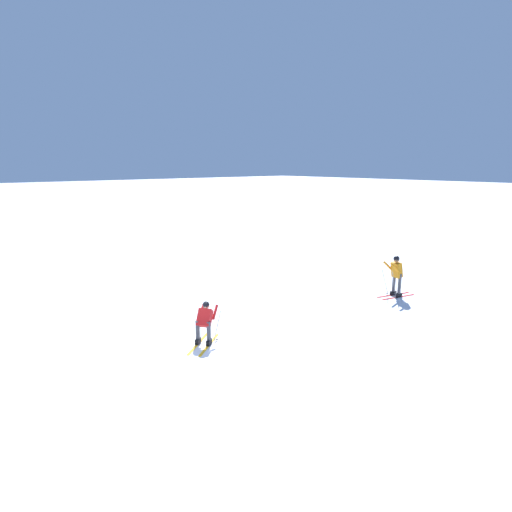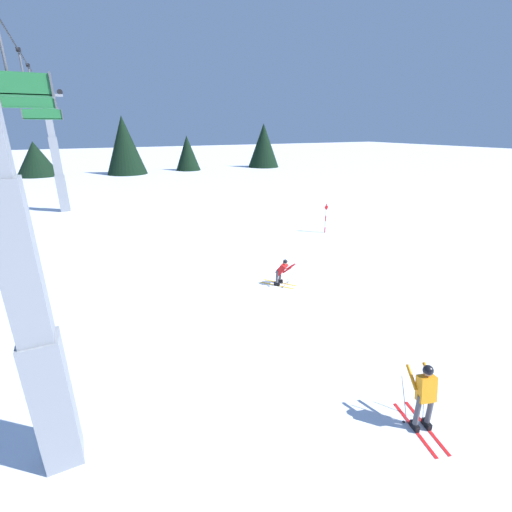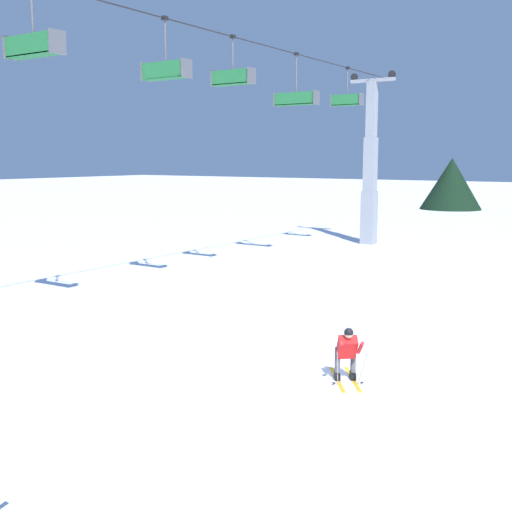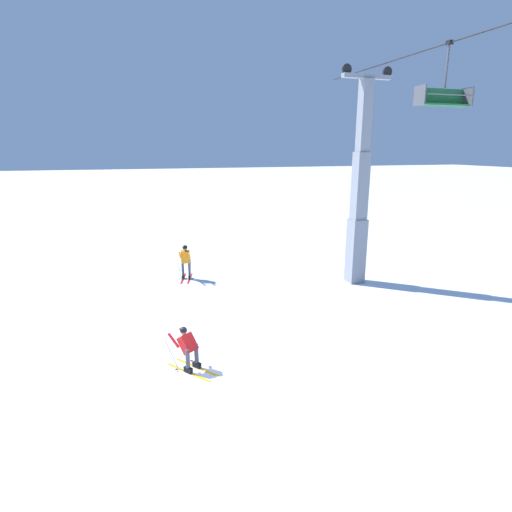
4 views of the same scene
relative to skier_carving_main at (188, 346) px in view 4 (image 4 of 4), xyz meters
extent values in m
plane|color=white|center=(0.71, 0.05, -0.74)|extent=(260.00, 260.00, 0.00)
cube|color=yellow|center=(0.24, -0.05, -0.73)|extent=(1.44, 1.09, 0.01)
cube|color=black|center=(0.24, -0.05, -0.65)|extent=(0.29, 0.25, 0.16)
cylinder|color=#4C4C51|center=(0.24, -0.05, -0.27)|extent=(0.13, 0.13, 0.60)
cube|color=yellow|center=(0.02, 0.24, -0.73)|extent=(1.44, 1.09, 0.01)
cube|color=black|center=(0.02, 0.24, -0.65)|extent=(0.29, 0.25, 0.16)
cylinder|color=#4C4C51|center=(0.02, 0.24, -0.27)|extent=(0.13, 0.13, 0.60)
cube|color=red|center=(0.00, 0.00, 0.09)|extent=(0.68, 0.65, 0.60)
sphere|color=tan|center=(-0.12, -0.09, 0.44)|extent=(0.20, 0.20, 0.20)
sphere|color=black|center=(-0.12, -0.09, 0.47)|extent=(0.22, 0.22, 0.22)
cylinder|color=red|center=(-0.15, -0.39, 0.17)|extent=(0.42, 0.34, 0.40)
cylinder|color=gray|center=(-0.14, -0.44, -0.35)|extent=(0.33, 0.39, 1.01)
cylinder|color=black|center=(0.03, -0.38, -0.69)|extent=(0.07, 0.07, 0.01)
cylinder|color=red|center=(-0.42, -0.02, 0.17)|extent=(0.42, 0.34, 0.40)
cylinder|color=gray|center=(-0.46, 0.00, -0.35)|extent=(0.46, 0.20, 1.01)
cylinder|color=black|center=(-0.35, 0.14, -0.69)|extent=(0.07, 0.07, 0.01)
cube|color=gray|center=(-5.89, 9.21, 0.84)|extent=(0.75, 0.75, 3.15)
cube|color=gray|center=(-5.89, 9.21, 3.99)|extent=(0.62, 0.62, 3.15)
cube|color=gray|center=(-5.89, 9.21, 7.14)|extent=(0.50, 0.50, 3.15)
cube|color=gray|center=(-5.89, 9.21, 8.80)|extent=(0.28, 2.42, 0.18)
cylinder|color=black|center=(-5.89, 10.23, 9.05)|extent=(0.10, 0.44, 0.44)
cylinder|color=black|center=(-5.89, 8.18, 9.05)|extent=(0.10, 0.44, 0.44)
cube|color=black|center=(-0.99, 9.21, 9.11)|extent=(0.20, 0.16, 0.14)
cylinder|color=#4C4F54|center=(-0.99, 9.21, 8.41)|extent=(0.07, 0.07, 1.39)
cube|color=#1E6633|center=(-0.99, 9.21, 7.17)|extent=(0.45, 1.96, 0.06)
cube|color=#1E6633|center=(-1.19, 9.21, 7.44)|extent=(0.06, 1.96, 0.55)
cylinder|color=#4C4F54|center=(-0.69, 9.21, 7.47)|extent=(0.04, 1.86, 0.04)
cube|color=#4C4F54|center=(-0.99, 10.19, 7.44)|extent=(0.57, 0.05, 0.63)
cube|color=#4C4F54|center=(-0.99, 8.22, 7.44)|extent=(0.57, 0.05, 0.63)
cube|color=red|center=(-8.91, 1.45, -0.73)|extent=(1.70, 0.56, 0.01)
cube|color=black|center=(-8.91, 1.45, -0.65)|extent=(0.30, 0.18, 0.16)
cylinder|color=#4C4C51|center=(-8.91, 1.45, -0.14)|extent=(0.13, 0.13, 0.86)
cube|color=red|center=(-9.00, 1.12, -0.73)|extent=(1.70, 0.56, 0.01)
cube|color=black|center=(-9.00, 1.12, -0.65)|extent=(0.30, 0.18, 0.16)
cylinder|color=#4C4C51|center=(-9.00, 1.12, -0.14)|extent=(0.13, 0.13, 0.86)
cube|color=orange|center=(-8.90, 1.27, 0.44)|extent=(0.47, 0.50, 0.68)
sphere|color=#997051|center=(-8.85, 1.25, 0.89)|extent=(0.23, 0.23, 0.23)
sphere|color=black|center=(-8.85, 1.25, 0.92)|extent=(0.25, 0.25, 0.25)
cylinder|color=orange|center=(-8.56, 1.41, 0.59)|extent=(0.52, 0.22, 0.45)
cylinder|color=gray|center=(-8.50, 1.44, -0.16)|extent=(0.40, 0.03, 1.23)
cylinder|color=black|center=(-8.66, 1.54, -0.69)|extent=(0.07, 0.07, 0.01)
cylinder|color=orange|center=(-8.69, 0.97, 0.59)|extent=(0.52, 0.22, 0.45)
cylinder|color=gray|center=(-8.65, 0.91, -0.16)|extent=(0.36, 0.22, 1.23)
cylinder|color=black|center=(-8.83, 0.92, -0.69)|extent=(0.07, 0.07, 0.01)
camera|label=1|loc=(6.99, 10.70, 4.86)|focal=29.85mm
camera|label=2|loc=(-13.21, 8.05, 6.36)|focal=24.84mm
camera|label=3|loc=(-12.83, -5.97, 4.36)|focal=44.58mm
camera|label=4|loc=(11.31, -1.50, 5.72)|focal=28.93mm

